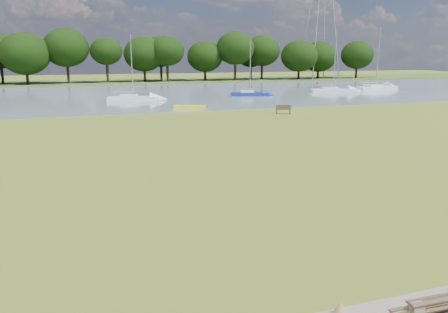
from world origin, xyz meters
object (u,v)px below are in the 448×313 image
object	(u,v)px
sailboat_0	(249,93)
riverbank_bench	(283,109)
sailboat_5	(133,97)
kayak	(190,107)
sailboat_4	(333,89)
sailboat_3	(376,87)

from	to	relation	value
sailboat_0	riverbank_bench	bearing A→B (deg)	-86.27
sailboat_5	riverbank_bench	bearing A→B (deg)	-44.28
kayak	sailboat_5	distance (m)	10.84
riverbank_bench	sailboat_0	xyz separation A→B (m)	(3.54, 17.79, 0.04)
sailboat_4	sailboat_5	distance (m)	29.66
sailboat_0	sailboat_3	distance (m)	22.72
kayak	sailboat_0	xyz separation A→B (m)	(11.08, 11.16, 0.27)
sailboat_3	sailboat_4	world-z (taller)	sailboat_3
sailboat_0	sailboat_5	distance (m)	15.85
riverbank_bench	sailboat_3	xyz separation A→B (m)	(26.05, 20.81, 0.11)
riverbank_bench	kayak	distance (m)	10.04
sailboat_0	sailboat_3	xyz separation A→B (m)	(22.52, 3.02, 0.07)
riverbank_bench	sailboat_4	distance (m)	25.75
sailboat_0	sailboat_5	world-z (taller)	sailboat_5
kayak	sailboat_4	distance (m)	27.78
riverbank_bench	sailboat_5	bearing A→B (deg)	147.47
riverbank_bench	kayak	xyz separation A→B (m)	(-7.54, 6.63, -0.23)
riverbank_bench	sailboat_4	xyz separation A→B (m)	(17.29, 19.09, 0.07)
sailboat_0	sailboat_5	size ratio (longest dim) A/B	0.94
kayak	sailboat_3	world-z (taller)	sailboat_3
sailboat_3	sailboat_4	size ratio (longest dim) A/B	1.04
riverbank_bench	sailboat_0	bearing A→B (deg)	99.44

